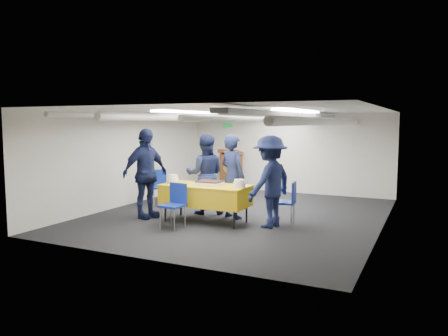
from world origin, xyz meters
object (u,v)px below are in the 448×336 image
at_px(sailor_a, 232,176).
at_px(sailor_b, 205,174).
at_px(chair_near, 175,201).
at_px(sailor_d, 270,182).
at_px(chair_left, 159,184).
at_px(serving_table, 206,195).
at_px(sailor_c, 145,173).
at_px(sheet_cake, 210,183).
at_px(chair_right, 289,198).
at_px(podium, 231,170).

bearing_deg(sailor_a, sailor_b, 12.69).
height_order(chair_near, sailor_d, sailor_d).
bearing_deg(chair_left, serving_table, -31.07).
bearing_deg(serving_table, sailor_c, -170.88).
distance_m(sheet_cake, chair_right, 1.62).
height_order(sheet_cake, podium, podium).
distance_m(chair_right, chair_left, 3.60).
xyz_separation_m(serving_table, chair_left, (-1.92, 1.16, -0.03)).
distance_m(sheet_cake, chair_left, 2.33).
bearing_deg(sailor_c, podium, 14.65).
distance_m(serving_table, podium, 4.16).
bearing_deg(chair_right, sailor_c, -166.56).
distance_m(sheet_cake, sailor_c, 1.45).
bearing_deg(sailor_b, sheet_cake, 97.69).
height_order(sheet_cake, chair_near, chair_near).
height_order(serving_table, sailor_c, sailor_c).
distance_m(chair_right, sailor_d, 0.57).
bearing_deg(sailor_c, serving_table, -65.08).
bearing_deg(chair_near, sailor_b, 94.08).
distance_m(chair_right, sailor_b, 2.05).
bearing_deg(chair_left, chair_near, -48.79).
xyz_separation_m(chair_near, sailor_a, (0.63, 1.30, 0.36)).
bearing_deg(chair_near, sheet_cake, 62.51).
height_order(chair_left, sailor_c, sailor_c).
bearing_deg(serving_table, chair_left, 148.93).
bearing_deg(chair_near, sailor_a, 64.18).
distance_m(chair_right, sailor_c, 3.06).
distance_m(chair_right, sailor_a, 1.33).
relative_size(chair_near, sailor_d, 0.49).
distance_m(serving_table, chair_right, 1.69).
bearing_deg(chair_left, sailor_c, -66.77).
distance_m(sailor_b, sailor_c, 1.33).
xyz_separation_m(sheet_cake, chair_left, (-2.01, 1.14, -0.28)).
bearing_deg(sailor_c, chair_near, -99.42).
bearing_deg(podium, sailor_b, -75.22).
relative_size(sailor_a, sailor_d, 1.00).
relative_size(chair_near, sailor_a, 0.49).
bearing_deg(sheet_cake, sailor_d, 6.19).
height_order(sheet_cake, chair_right, chair_right).
bearing_deg(podium, sailor_d, -55.91).
bearing_deg(sailor_d, chair_near, -45.25).
height_order(podium, sailor_c, sailor_c).
bearing_deg(podium, serving_table, -72.53).
xyz_separation_m(chair_near, chair_right, (1.90, 1.20, 0.00)).
bearing_deg(podium, sailor_a, -64.87).
bearing_deg(chair_near, serving_table, 67.63).
distance_m(chair_left, sailor_a, 2.36).
xyz_separation_m(sheet_cake, sailor_a, (0.25, 0.57, 0.08)).
bearing_deg(sailor_b, sailor_a, 143.34).
relative_size(chair_left, sailor_a, 0.49).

